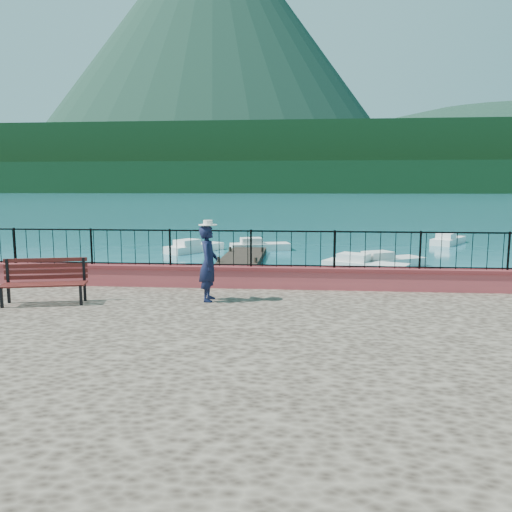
% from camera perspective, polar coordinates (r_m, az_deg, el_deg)
% --- Properties ---
extents(ground, '(2000.00, 2000.00, 0.00)m').
position_cam_1_polar(ground, '(10.23, -0.95, -14.45)').
color(ground, '#19596B').
rests_on(ground, ground).
extents(parapet, '(28.00, 0.46, 0.58)m').
position_cam_1_polar(parapet, '(13.36, 0.71, -2.44)').
color(parapet, '#BD4448').
rests_on(parapet, promenade).
extents(railing, '(27.00, 0.05, 0.95)m').
position_cam_1_polar(railing, '(13.25, 0.71, 0.82)').
color(railing, black).
rests_on(railing, parapet).
extents(dock, '(2.00, 16.00, 0.30)m').
position_cam_1_polar(dock, '(21.94, -2.84, -1.90)').
color(dock, '#2D231C').
rests_on(dock, ground).
extents(far_forest, '(900.00, 60.00, 18.00)m').
position_cam_1_polar(far_forest, '(309.45, 4.98, 8.87)').
color(far_forest, black).
rests_on(far_forest, ground).
extents(foothills, '(900.00, 120.00, 44.00)m').
position_cam_1_polar(foothills, '(369.85, 5.03, 10.73)').
color(foothills, black).
rests_on(foothills, ground).
extents(volcano, '(560.00, 560.00, 380.00)m').
position_cam_1_polar(volcano, '(743.33, -4.79, 22.43)').
color(volcano, '#142D23').
rests_on(volcano, ground).
extents(companion_hill, '(448.00, 384.00, 180.00)m').
position_cam_1_polar(companion_hill, '(610.08, 26.34, 6.77)').
color(companion_hill, '#142D23').
rests_on(companion_hill, ground).
extents(park_bench, '(1.96, 1.02, 1.04)m').
position_cam_1_polar(park_bench, '(12.55, -23.00, -3.67)').
color(park_bench, black).
rests_on(park_bench, promenade).
extents(person, '(0.45, 0.67, 1.80)m').
position_cam_1_polar(person, '(11.82, -5.46, -0.84)').
color(person, '#111633').
rests_on(person, promenade).
extents(hat, '(0.44, 0.44, 0.12)m').
position_cam_1_polar(hat, '(11.71, -5.52, 3.81)').
color(hat, white).
rests_on(hat, person).
extents(boat_0, '(3.85, 1.43, 0.80)m').
position_cam_1_polar(boat_0, '(18.49, -10.00, -3.08)').
color(boat_0, silver).
rests_on(boat_0, ground).
extents(boat_1, '(4.04, 2.91, 0.80)m').
position_cam_1_polar(boat_1, '(23.70, 12.40, -0.73)').
color(boat_1, silver).
rests_on(boat_1, ground).
extents(boat_2, '(3.92, 2.95, 0.80)m').
position_cam_1_polar(boat_2, '(25.23, 14.79, -0.28)').
color(boat_2, silver).
rests_on(boat_2, ground).
extents(boat_3, '(3.23, 3.97, 0.80)m').
position_cam_1_polar(boat_3, '(30.31, -7.07, 1.26)').
color(boat_3, white).
rests_on(boat_3, ground).
extents(boat_4, '(3.84, 2.21, 0.80)m').
position_cam_1_polar(boat_4, '(30.72, 0.47, 1.41)').
color(boat_4, silver).
rests_on(boat_4, ground).
extents(boat_5, '(3.15, 3.94, 0.80)m').
position_cam_1_polar(boat_5, '(36.58, 21.14, 1.93)').
color(boat_5, white).
rests_on(boat_5, ground).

